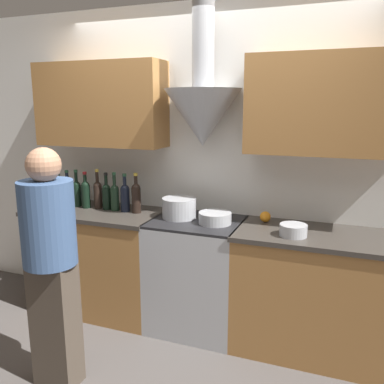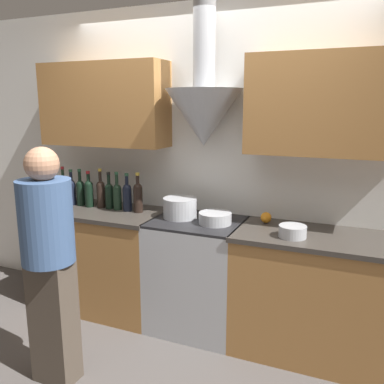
% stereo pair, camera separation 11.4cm
% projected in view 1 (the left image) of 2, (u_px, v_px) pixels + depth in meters
% --- Properties ---
extents(ground_plane, '(12.00, 12.00, 0.00)m').
position_uv_depth(ground_plane, '(181.00, 347.00, 3.08)').
color(ground_plane, '#4C4744').
extents(wall_back, '(8.40, 0.60, 2.60)m').
position_uv_depth(wall_back, '(207.00, 146.00, 3.32)').
color(wall_back, white).
rests_on(wall_back, ground_plane).
extents(counter_left, '(1.18, 0.62, 0.91)m').
position_uv_depth(counter_left, '(98.00, 259.00, 3.61)').
color(counter_left, '#9E6B38').
rests_on(counter_left, ground_plane).
extents(counter_right, '(1.11, 0.62, 0.91)m').
position_uv_depth(counter_right, '(311.00, 292.00, 2.98)').
color(counter_right, '#9E6B38').
rests_on(counter_right, ground_plane).
extents(stove_range, '(0.71, 0.60, 0.91)m').
position_uv_depth(stove_range, '(196.00, 274.00, 3.29)').
color(stove_range, '#A8AAAF').
rests_on(stove_range, ground_plane).
extents(wine_bottle_0, '(0.07, 0.07, 0.34)m').
position_uv_depth(wine_bottle_0, '(51.00, 189.00, 3.69)').
color(wine_bottle_0, black).
rests_on(wine_bottle_0, counter_left).
extents(wine_bottle_1, '(0.07, 0.07, 0.34)m').
position_uv_depth(wine_bottle_1, '(59.00, 190.00, 3.67)').
color(wine_bottle_1, black).
rests_on(wine_bottle_1, counter_left).
extents(wine_bottle_2, '(0.07, 0.07, 0.32)m').
position_uv_depth(wine_bottle_2, '(68.00, 192.00, 3.63)').
color(wine_bottle_2, black).
rests_on(wine_bottle_2, counter_left).
extents(wine_bottle_3, '(0.07, 0.07, 0.33)m').
position_uv_depth(wine_bottle_3, '(77.00, 192.00, 3.61)').
color(wine_bottle_3, black).
rests_on(wine_bottle_3, counter_left).
extents(wine_bottle_4, '(0.08, 0.08, 0.32)m').
position_uv_depth(wine_bottle_4, '(86.00, 193.00, 3.56)').
color(wine_bottle_4, black).
rests_on(wine_bottle_4, counter_left).
extents(wine_bottle_5, '(0.07, 0.07, 0.35)m').
position_uv_depth(wine_bottle_5, '(98.00, 193.00, 3.54)').
color(wine_bottle_5, black).
rests_on(wine_bottle_5, counter_left).
extents(wine_bottle_6, '(0.07, 0.07, 0.32)m').
position_uv_depth(wine_bottle_6, '(107.00, 195.00, 3.51)').
color(wine_bottle_6, black).
rests_on(wine_bottle_6, counter_left).
extents(wine_bottle_7, '(0.07, 0.07, 0.33)m').
position_uv_depth(wine_bottle_7, '(115.00, 196.00, 3.48)').
color(wine_bottle_7, black).
rests_on(wine_bottle_7, counter_left).
extents(wine_bottle_8, '(0.08, 0.08, 0.33)m').
position_uv_depth(wine_bottle_8, '(125.00, 196.00, 3.44)').
color(wine_bottle_8, black).
rests_on(wine_bottle_8, counter_left).
extents(wine_bottle_9, '(0.08, 0.08, 0.34)m').
position_uv_depth(wine_bottle_9, '(136.00, 196.00, 3.39)').
color(wine_bottle_9, black).
rests_on(wine_bottle_9, counter_left).
extents(stock_pot, '(0.27, 0.27, 0.16)m').
position_uv_depth(stock_pot, '(179.00, 208.00, 3.26)').
color(stock_pot, '#A8AAAF').
rests_on(stock_pot, stove_range).
extents(mixing_bowl, '(0.25, 0.25, 0.09)m').
position_uv_depth(mixing_bowl, '(215.00, 218.00, 3.11)').
color(mixing_bowl, '#A8AAAF').
rests_on(mixing_bowl, stove_range).
extents(orange_fruit, '(0.08, 0.08, 0.08)m').
position_uv_depth(orange_fruit, '(265.00, 217.00, 3.14)').
color(orange_fruit, orange).
rests_on(orange_fruit, counter_right).
extents(saucepan, '(0.19, 0.19, 0.08)m').
position_uv_depth(saucepan, '(293.00, 230.00, 2.81)').
color(saucepan, '#A8AAAF').
rests_on(saucepan, counter_right).
extents(person_foreground_left, '(0.33, 0.33, 1.56)m').
position_uv_depth(person_foreground_left, '(51.00, 259.00, 2.52)').
color(person_foreground_left, '#473D33').
rests_on(person_foreground_left, ground_plane).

